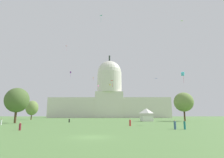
% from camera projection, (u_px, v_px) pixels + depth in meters
% --- Properties ---
extents(ground_plane, '(800.00, 800.00, 0.00)m').
position_uv_depth(ground_plane, '(91.00, 137.00, 23.40)').
color(ground_plane, '#567F42').
extents(capitol_building, '(129.22, 27.05, 69.94)m').
position_uv_depth(capitol_building, '(109.00, 97.00, 203.39)').
color(capitol_building, silver).
rests_on(capitol_building, ground_plane).
extents(event_tent, '(5.50, 5.94, 5.80)m').
position_uv_depth(event_tent, '(146.00, 115.00, 84.23)').
color(event_tent, white).
rests_on(event_tent, ground_plane).
extents(tree_east_mid, '(9.29, 9.61, 13.30)m').
position_uv_depth(tree_east_mid, '(184.00, 102.00, 86.88)').
color(tree_east_mid, '#42301E').
rests_on(tree_east_mid, ground_plane).
extents(tree_west_far, '(10.34, 10.08, 11.56)m').
position_uv_depth(tree_west_far, '(32.00, 108.00, 113.89)').
color(tree_west_far, brown).
rests_on(tree_west_far, ground_plane).
extents(tree_west_near, '(10.98, 10.89, 12.39)m').
position_uv_depth(tree_west_near, '(17.00, 100.00, 65.97)').
color(tree_west_near, '#4C3823').
rests_on(tree_west_near, ground_plane).
extents(person_red_deep_crowd, '(0.66, 0.66, 1.69)m').
position_uv_depth(person_red_deep_crowd, '(130.00, 123.00, 47.55)').
color(person_red_deep_crowd, red).
rests_on(person_red_deep_crowd, ground_plane).
extents(person_teal_front_left, '(0.51, 0.51, 1.78)m').
position_uv_depth(person_teal_front_left, '(185.00, 125.00, 36.07)').
color(person_teal_front_left, '#1E757A').
rests_on(person_teal_front_left, ground_plane).
extents(person_denim_front_right, '(0.41, 0.41, 1.74)m').
position_uv_depth(person_denim_front_right, '(175.00, 125.00, 35.88)').
color(person_denim_front_right, '#3D5684').
rests_on(person_denim_front_right, ground_plane).
extents(person_white_mid_left, '(0.45, 0.45, 1.70)m').
position_uv_depth(person_white_mid_left, '(1.00, 122.00, 51.60)').
color(person_white_mid_left, silver).
rests_on(person_white_mid_left, ground_plane).
extents(person_black_lawn_far_right, '(0.65, 0.65, 1.47)m').
position_uv_depth(person_black_lawn_far_right, '(69.00, 121.00, 70.71)').
color(person_black_lawn_far_right, black).
rests_on(person_black_lawn_far_right, ground_plane).
extents(person_teal_near_tent, '(0.64, 0.64, 1.78)m').
position_uv_depth(person_teal_near_tent, '(175.00, 125.00, 37.52)').
color(person_teal_near_tent, '#1E757A').
rests_on(person_teal_near_tent, ground_plane).
extents(person_maroon_back_center, '(0.54, 0.54, 1.46)m').
position_uv_depth(person_maroon_back_center, '(20.00, 127.00, 33.87)').
color(person_maroon_back_center, maroon).
rests_on(person_maroon_back_center, ground_plane).
extents(kite_magenta_mid, '(1.09, 1.01, 4.07)m').
position_uv_depth(kite_magenta_mid, '(98.00, 86.00, 171.66)').
color(kite_magenta_mid, '#D1339E').
extents(kite_red_low, '(1.17, 1.23, 1.94)m').
position_uv_depth(kite_red_low, '(113.00, 82.00, 60.10)').
color(kite_red_low, red).
extents(kite_pink_high, '(1.31, 1.83, 3.36)m').
position_uv_depth(kite_pink_high, '(66.00, 47.00, 129.90)').
color(kite_pink_high, pink).
extents(kite_orange_mid, '(0.66, 0.86, 2.29)m').
position_uv_depth(kite_orange_mid, '(93.00, 78.00, 128.16)').
color(kite_orange_mid, orange).
extents(kite_blue_low, '(1.78, 1.38, 0.27)m').
position_uv_depth(kite_blue_low, '(155.00, 79.00, 74.29)').
color(kite_blue_low, blue).
extents(kite_cyan_low, '(1.16, 1.19, 3.42)m').
position_uv_depth(kite_cyan_low, '(183.00, 74.00, 54.68)').
color(kite_cyan_low, '#33BCDB').
extents(kite_gold_mid, '(1.22, 1.21, 1.08)m').
position_uv_depth(kite_gold_mid, '(110.00, 85.00, 172.97)').
color(kite_gold_mid, gold).
extents(kite_white_high, '(1.14, 0.63, 0.31)m').
position_uv_depth(kite_white_high, '(182.00, 21.00, 84.52)').
color(kite_white_high, white).
extents(kite_turquoise_high, '(1.73, 1.44, 3.41)m').
position_uv_depth(kite_turquoise_high, '(102.00, 17.00, 108.80)').
color(kite_turquoise_high, teal).
extents(kite_violet_mid, '(1.03, 0.47, 4.14)m').
position_uv_depth(kite_violet_mid, '(71.00, 73.00, 136.57)').
color(kite_violet_mid, purple).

